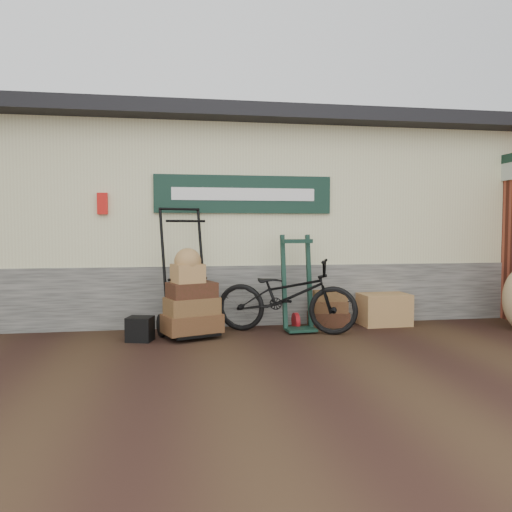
{
  "coord_description": "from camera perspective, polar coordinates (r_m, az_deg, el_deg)",
  "views": [
    {
      "loc": [
        -1.31,
        -6.29,
        1.46
      ],
      "look_at": [
        -0.13,
        0.9,
        1.05
      ],
      "focal_mm": 35.0,
      "sensor_mm": 36.0,
      "label": 1
    }
  ],
  "objects": [
    {
      "name": "suitcase_stack",
      "position": [
        7.57,
        8.24,
        -5.88
      ],
      "size": [
        0.65,
        0.46,
        0.53
      ],
      "primitive_type": null,
      "rotation": [
        0.0,
        0.0,
        -0.14
      ],
      "color": "#322110",
      "rests_on": "ground"
    },
    {
      "name": "bicycle",
      "position": [
        6.97,
        3.51,
        -4.09
      ],
      "size": [
        1.36,
        2.08,
        1.14
      ],
      "primitive_type": "imported",
      "rotation": [
        0.0,
        0.0,
        1.2
      ],
      "color": "black",
      "rests_on": "ground"
    },
    {
      "name": "green_barrow",
      "position": [
        7.08,
        4.78,
        -3.12
      ],
      "size": [
        0.52,
        0.45,
        1.36
      ],
      "primitive_type": null,
      "rotation": [
        0.0,
        0.0,
        0.08
      ],
      "color": "black",
      "rests_on": "ground"
    },
    {
      "name": "wicker_hamper",
      "position": [
        7.78,
        14.43,
        -5.92
      ],
      "size": [
        0.74,
        0.5,
        0.47
      ],
      "primitive_type": "cube",
      "rotation": [
        0.0,
        0.0,
        0.03
      ],
      "color": "olive",
      "rests_on": "ground"
    },
    {
      "name": "ground",
      "position": [
        6.59,
        2.43,
        -9.57
      ],
      "size": [
        80.0,
        80.0,
        0.0
      ],
      "primitive_type": "plane",
      "color": "black",
      "rests_on": "ground"
    },
    {
      "name": "station_building",
      "position": [
        9.13,
        -1.07,
        4.2
      ],
      "size": [
        14.4,
        4.1,
        3.2
      ],
      "color": "#4C4C47",
      "rests_on": "ground"
    },
    {
      "name": "porter_trolley",
      "position": [
        6.8,
        -7.99,
        -1.64
      ],
      "size": [
        1.06,
        0.93,
        1.77
      ],
      "primitive_type": null,
      "rotation": [
        0.0,
        0.0,
        0.35
      ],
      "color": "black",
      "rests_on": "ground"
    },
    {
      "name": "black_trunk",
      "position": [
        6.67,
        -13.11,
        -8.12
      ],
      "size": [
        0.38,
        0.34,
        0.31
      ],
      "primitive_type": "cube",
      "rotation": [
        0.0,
        0.0,
        -0.27
      ],
      "color": "black",
      "rests_on": "ground"
    }
  ]
}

